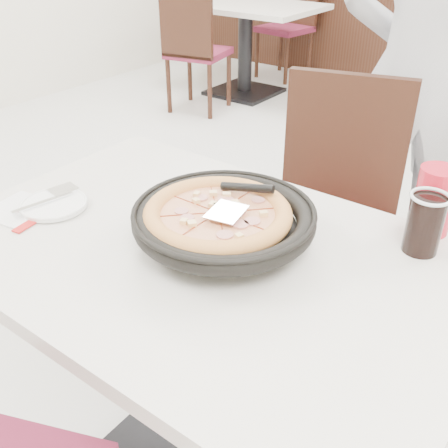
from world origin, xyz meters
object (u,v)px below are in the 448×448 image
Objects in this scene: pizza_pan at (224,227)px; diner_person at (420,77)px; bg_table_left at (245,50)px; pizza at (218,221)px; bg_chair_left_far at (285,26)px; main_table at (204,366)px; bg_chair_left_near at (198,50)px; chair_far at (327,228)px; side_plate at (54,205)px; red_cup at (434,201)px; cola_glass at (424,225)px.

pizza_pan is 1.15m from diner_person.
pizza_pan is 0.27× the size of bg_table_left.
pizza is at bearing -132.74° from pizza_pan.
diner_person is at bearing 136.74° from bg_chair_left_far.
main_table and bg_table_left have the same top height.
diner_person is 2.50m from bg_chair_left_near.
chair_far is 3.12m from bg_table_left.
bg_chair_left_far is (-2.00, 3.72, 0.10)m from main_table.
chair_far reaches higher than side_plate.
diner_person is 1.86× the size of bg_chair_left_near.
bg_chair_left_far reaches higher than pizza.
red_cup is at bearing 88.41° from diner_person.
pizza is 0.17× the size of diner_person.
cola_glass reaches higher than bg_table_left.
side_plate is (-0.44, -0.13, -0.03)m from pizza_pan.
pizza_pan is 0.44m from cola_glass.
side_plate is at bearing -70.09° from bg_chair_left_near.
chair_far reaches higher than pizza_pan.
bg_table_left is (-2.00, 2.39, -0.10)m from chair_far.
bg_chair_left_near reaches higher than pizza.
main_table is at bearing -126.81° from pizza_pan.
bg_chair_left_far is at bearing 90.61° from bg_table_left.
pizza reaches higher than main_table.
bg_chair_left_far is (-2.00, 3.05, 0.00)m from chair_far.
pizza is 3.66m from bg_table_left.
cola_glass is at bearing -49.23° from bg_table_left.
red_cup is at bearing 30.01° from side_plate.
side_plate is 0.17× the size of bg_chair_left_near.
pizza_pan is 0.19× the size of diner_person.
pizza is 0.45m from cola_glass.
pizza reaches higher than side_plate.
cola_glass is 0.11× the size of bg_table_left.
bg_chair_left_far is at bearing 124.95° from cola_glass.
bg_chair_left_near is (-1.63, 2.57, -0.28)m from side_plate.
red_cup reaches higher than side_plate.
chair_far is 1.00× the size of bg_chair_left_near.
bg_chair_left_far is at bearing 125.58° from red_cup.
main_table is 0.57m from side_plate.
main_table is 1.30m from diner_person.
cola_glass is (0.40, 0.28, 0.44)m from main_table.
diner_person reaches higher than bg_chair_left_near.
bg_chair_left_near is (-2.07, 2.44, -0.32)m from pizza_pan.
bg_chair_left_near reaches higher than cola_glass.
main_table is 0.71m from red_cup.
chair_far is 0.65m from cola_glass.
chair_far reaches higher than red_cup.
chair_far is 2.90× the size of pizza_pan.
main_table is 3.65m from bg_table_left.
bg_table_left is (-2.39, 2.78, -0.44)m from cola_glass.
bg_chair_left_far is (-2.40, 3.44, -0.34)m from cola_glass.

